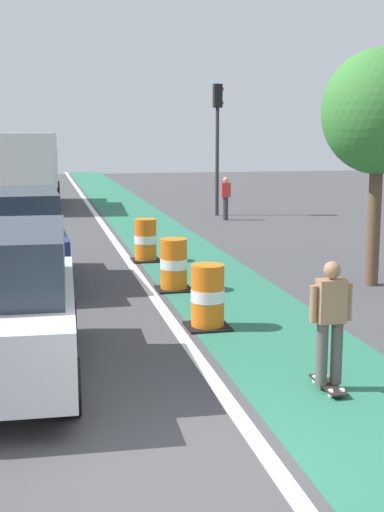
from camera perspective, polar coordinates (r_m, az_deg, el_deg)
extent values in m
plane|color=#424244|center=(7.30, -0.77, -16.77)|extent=(100.00, 100.00, 0.00)
cube|color=#286B51|center=(19.04, -0.89, 0.09)|extent=(2.50, 80.00, 0.01)
cube|color=silver|center=(18.81, -5.38, -0.08)|extent=(0.20, 80.00, 0.01)
cube|color=black|center=(9.42, 10.94, -10.17)|extent=(0.22, 0.80, 0.02)
cylinder|color=silver|center=(9.62, 9.90, -9.78)|extent=(0.04, 0.11, 0.11)
cylinder|color=silver|center=(9.68, 10.75, -9.68)|extent=(0.04, 0.11, 0.11)
cylinder|color=silver|center=(9.18, 11.14, -10.82)|extent=(0.04, 0.11, 0.11)
cylinder|color=silver|center=(9.24, 12.03, -10.71)|extent=(0.04, 0.11, 0.11)
cylinder|color=#514C47|center=(9.25, 10.46, -7.78)|extent=(0.15, 0.15, 0.82)
cylinder|color=#514C47|center=(9.33, 11.60, -7.67)|extent=(0.15, 0.15, 0.82)
cube|color=#9E7051|center=(9.10, 11.18, -3.58)|extent=(0.36, 0.22, 0.56)
cylinder|color=#9E7051|center=(9.02, 9.77, -3.85)|extent=(0.09, 0.09, 0.48)
cylinder|color=#9E7051|center=(9.21, 12.54, -3.66)|extent=(0.09, 0.09, 0.48)
sphere|color=#9E7051|center=(9.02, 11.26, -1.11)|extent=(0.22, 0.22, 0.22)
cube|color=silver|center=(9.78, -14.89, -5.13)|extent=(2.01, 4.66, 0.90)
cube|color=#232D38|center=(9.60, -15.11, -0.23)|extent=(1.72, 2.91, 0.80)
cylinder|color=black|center=(11.24, -10.02, -5.35)|extent=(0.30, 0.69, 0.68)
cylinder|color=black|center=(8.52, -9.93, -10.39)|extent=(0.30, 0.69, 0.68)
cube|color=navy|center=(15.76, -13.69, 0.61)|extent=(1.96, 4.65, 0.90)
cube|color=#232D38|center=(15.65, -13.82, 3.68)|extent=(1.69, 2.89, 0.80)
cylinder|color=black|center=(17.26, -10.93, 0.00)|extent=(0.30, 0.69, 0.68)
cylinder|color=black|center=(14.46, -10.34, -1.91)|extent=(0.30, 0.69, 0.68)
cylinder|color=orange|center=(12.00, 1.27, -4.65)|extent=(0.56, 0.56, 0.42)
cylinder|color=white|center=(11.92, 1.28, -3.19)|extent=(0.57, 0.57, 0.21)
cylinder|color=orange|center=(11.86, 1.28, -1.71)|extent=(0.56, 0.56, 0.42)
cube|color=black|center=(12.06, 1.27, -5.71)|extent=(0.73, 0.73, 0.04)
cylinder|color=orange|center=(14.82, -1.48, -1.81)|extent=(0.56, 0.56, 0.42)
cylinder|color=white|center=(14.76, -1.48, -0.62)|extent=(0.57, 0.57, 0.21)
cylinder|color=orange|center=(14.70, -1.49, 0.59)|extent=(0.56, 0.56, 0.42)
cube|color=black|center=(14.87, -1.47, -2.68)|extent=(0.73, 0.73, 0.04)
cylinder|color=orange|center=(18.17, -3.76, 0.37)|extent=(0.56, 0.56, 0.42)
cylinder|color=white|center=(18.12, -3.78, 1.36)|extent=(0.57, 0.57, 0.21)
cylinder|color=orange|center=(18.07, -3.79, 2.34)|extent=(0.56, 0.56, 0.42)
cube|color=black|center=(18.21, -3.76, -0.34)|extent=(0.73, 0.73, 0.04)
cube|color=silver|center=(30.94, -13.17, 7.34)|extent=(2.65, 5.73, 2.50)
cube|color=silver|center=(34.80, -12.66, 6.89)|extent=(2.32, 2.03, 2.10)
cylinder|color=black|center=(34.75, -14.32, 5.09)|extent=(0.36, 0.98, 0.96)
cylinder|color=black|center=(34.61, -10.91, 5.20)|extent=(0.36, 0.98, 0.96)
cylinder|color=black|center=(29.75, -15.25, 4.26)|extent=(0.36, 0.98, 0.96)
cylinder|color=black|center=(29.59, -11.27, 4.39)|extent=(0.36, 0.98, 0.96)
cylinder|color=#2D2D2D|center=(27.95, 2.05, 7.59)|extent=(0.14, 0.14, 4.20)
cube|color=black|center=(27.96, 2.08, 12.81)|extent=(0.32, 0.32, 0.90)
sphere|color=red|center=(28.02, 2.43, 13.34)|extent=(0.16, 0.16, 0.16)
sphere|color=green|center=(27.99, 2.42, 12.28)|extent=(0.16, 0.16, 0.16)
cylinder|color=#33333D|center=(26.59, 2.73, 3.84)|extent=(0.20, 0.20, 0.86)
cube|color=red|center=(26.52, 2.74, 5.35)|extent=(0.34, 0.20, 0.54)
sphere|color=tan|center=(26.49, 2.75, 6.17)|extent=(0.20, 0.20, 0.20)
cylinder|color=brown|center=(15.61, 14.48, 2.38)|extent=(0.28, 0.28, 2.60)
ellipsoid|color=#387A33|center=(15.49, 14.88, 11.22)|extent=(2.40, 2.40, 2.60)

